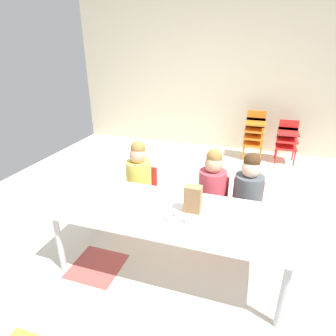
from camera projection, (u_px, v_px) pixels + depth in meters
ground_plane at (175, 221)px, 3.11m from camera, size 5.32×5.36×0.02m
back_wall at (219, 76)px, 4.94m from camera, size 5.32×0.10×2.58m
craft_table at (170, 215)px, 2.23m from camera, size 1.90×0.72×0.58m
seated_child_near_camera at (139, 175)px, 2.88m from camera, size 0.32×0.31×0.92m
seated_child_middle_seat at (212, 186)px, 2.67m from camera, size 0.32×0.31×0.92m
seated_child_far_right at (248, 191)px, 2.58m from camera, size 0.33×0.33×0.92m
kid_chair_orange_stack at (254, 132)px, 4.68m from camera, size 0.32×0.30×0.80m
kid_chair_red_stack at (287, 138)px, 4.55m from camera, size 0.32×0.30×0.68m
paper_bag_brown at (193, 199)px, 2.16m from camera, size 0.13×0.09×0.22m
paper_plate_near_edge at (172, 219)px, 2.10m from camera, size 0.18×0.18×0.01m
paper_plate_center_table at (149, 211)px, 2.19m from camera, size 0.18×0.18×0.01m
donut_powdered_on_plate at (172, 216)px, 2.09m from camera, size 0.12×0.12×0.03m
donut_powdered_loose at (190, 219)px, 2.07m from camera, size 0.10×0.10×0.03m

